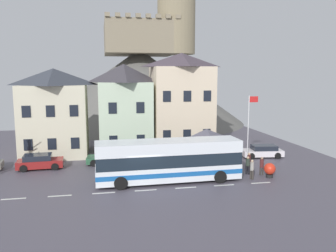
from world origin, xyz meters
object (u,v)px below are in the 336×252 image
(pedestrian_01, at_px, (262,165))
(flagpole, at_px, (249,123))
(townhouse_01, at_px, (124,108))
(transit_bus, at_px, (169,161))
(parked_car_02, at_px, (263,151))
(townhouse_00, at_px, (55,112))
(parked_car_04, at_px, (110,157))
(pedestrian_00, at_px, (248,165))
(public_bench, at_px, (202,154))
(harbour_buoy, at_px, (270,169))
(pedestrian_02, at_px, (252,169))
(pedestrian_03, at_px, (249,161))
(hilltop_castle, at_px, (141,83))
(townhouse_02, at_px, (181,103))
(parked_car_00, at_px, (40,162))
(parked_car_03, at_px, (188,153))
(bus_shelter, at_px, (207,135))

(pedestrian_01, distance_m, flagpole, 5.51)
(townhouse_01, relative_size, transit_bus, 0.84)
(transit_bus, height_order, parked_car_02, transit_bus)
(pedestrian_01, bearing_deg, townhouse_00, 147.05)
(parked_car_04, height_order, pedestrian_00, pedestrian_00)
(public_bench, bearing_deg, harbour_buoy, -63.06)
(parked_car_04, relative_size, pedestrian_02, 2.58)
(pedestrian_01, relative_size, pedestrian_03, 0.98)
(pedestrian_01, distance_m, harbour_buoy, 0.85)
(hilltop_castle, xyz_separation_m, pedestrian_02, (4.70, -35.71, -6.09))
(townhouse_02, height_order, parked_car_02, townhouse_02)
(transit_bus, distance_m, parked_car_00, 12.12)
(parked_car_00, height_order, parked_car_04, parked_car_04)
(transit_bus, distance_m, parked_car_04, 7.83)
(parked_car_02, bearing_deg, transit_bus, 36.42)
(hilltop_castle, distance_m, public_bench, 29.27)
(parked_car_00, bearing_deg, townhouse_01, 32.87)
(parked_car_03, height_order, harbour_buoy, parked_car_03)
(parked_car_02, height_order, parked_car_04, parked_car_04)
(bus_shelter, height_order, harbour_buoy, bus_shelter)
(bus_shelter, distance_m, parked_car_02, 7.33)
(parked_car_00, xyz_separation_m, flagpole, (19.41, -0.99, 3.08))
(townhouse_02, bearing_deg, townhouse_00, 176.60)
(pedestrian_01, xyz_separation_m, flagpole, (0.88, 4.65, 2.82))
(parked_car_03, relative_size, parked_car_04, 0.93)
(parked_car_04, bearing_deg, transit_bus, 129.65)
(townhouse_02, height_order, harbour_buoy, townhouse_02)
(pedestrian_00, xyz_separation_m, harbour_buoy, (1.38, -1.21, -0.16))
(townhouse_01, relative_size, pedestrian_01, 6.10)
(parked_car_03, distance_m, public_bench, 1.46)
(parked_car_03, relative_size, pedestrian_02, 2.40)
(pedestrian_02, bearing_deg, parked_car_03, 114.49)
(pedestrian_02, height_order, harbour_buoy, pedestrian_02)
(townhouse_00, bearing_deg, parked_car_02, -15.16)
(townhouse_00, relative_size, townhouse_01, 0.95)
(pedestrian_03, bearing_deg, parked_car_03, 130.82)
(pedestrian_03, xyz_separation_m, flagpole, (1.35, 3.15, 2.83))
(parked_car_00, bearing_deg, public_bench, -0.36)
(harbour_buoy, bearing_deg, parked_car_00, 161.30)
(parked_car_02, height_order, pedestrian_01, pedestrian_01)
(hilltop_castle, distance_m, pedestrian_00, 35.16)
(townhouse_00, distance_m, pedestrian_02, 20.93)
(transit_bus, xyz_separation_m, pedestrian_03, (7.51, 1.73, -0.76))
(hilltop_castle, relative_size, pedestrian_03, 22.84)
(pedestrian_03, bearing_deg, hilltop_castle, 99.51)
(townhouse_00, height_order, flagpole, townhouse_00)
(townhouse_02, bearing_deg, bus_shelter, -83.99)
(pedestrian_01, relative_size, harbour_buoy, 1.30)
(bus_shelter, relative_size, harbour_buoy, 3.01)
(public_bench, relative_size, flagpole, 0.27)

